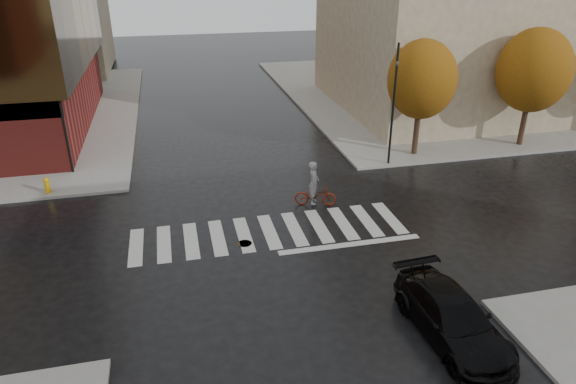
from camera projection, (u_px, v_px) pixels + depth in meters
name	position (u px, v px, depth m)	size (l,w,h in m)	color
ground	(272.00, 237.00, 21.42)	(120.00, 120.00, 0.00)	black
sidewalk_ne	(461.00, 89.00, 44.25)	(30.00, 30.00, 0.15)	gray
crosswalk	(269.00, 231.00, 21.86)	(12.00, 3.00, 0.01)	silver
tree_ne_a	(422.00, 80.00, 28.12)	(3.80, 3.80, 6.50)	#302515
tree_ne_b	(534.00, 71.00, 29.51)	(4.20, 4.20, 6.89)	#302515
sedan	(452.00, 317.00, 15.63)	(1.97, 4.85, 1.41)	black
cyclist	(315.00, 191.00, 23.84)	(2.05, 1.22, 2.20)	maroon
traffic_light_nw	(59.00, 97.00, 25.69)	(0.20, 0.18, 7.16)	black
traffic_light_ne	(394.00, 99.00, 27.01)	(0.18, 0.20, 6.53)	black
fire_hydrant	(47.00, 184.00, 24.86)	(0.28, 0.28, 0.80)	#D19C0C
manhole	(245.00, 243.00, 20.95)	(0.59, 0.59, 0.01)	#423117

